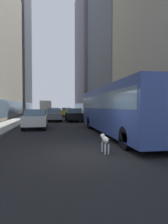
# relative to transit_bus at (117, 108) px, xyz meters

# --- Properties ---
(ground_plane) EXTENTS (120.00, 120.00, 0.00)m
(ground_plane) POSITION_rel_transit_bus_xyz_m (-2.80, 30.63, -1.78)
(ground_plane) COLOR black
(sidewalk_left) EXTENTS (2.40, 110.00, 0.15)m
(sidewalk_left) POSITION_rel_transit_bus_xyz_m (-8.50, 30.63, -1.70)
(sidewalk_left) COLOR gray
(sidewalk_left) RESTS_ON ground
(sidewalk_right) EXTENTS (2.40, 110.00, 0.15)m
(sidewalk_right) POSITION_rel_transit_bus_xyz_m (2.90, 30.63, -1.70)
(sidewalk_right) COLOR #ADA89E
(sidewalk_right) RESTS_ON ground
(building_left_far) EXTENTS (9.17, 14.69, 39.17)m
(building_left_far) POSITION_rel_transit_bus_xyz_m (-14.70, 38.13, 17.80)
(building_left_far) COLOR #4C515B
(building_left_far) RESTS_ON ground
(building_right_mid) EXTENTS (8.32, 19.83, 35.20)m
(building_right_mid) POSITION_rel_transit_bus_xyz_m (9.10, 26.27, 15.81)
(building_right_mid) COLOR slate
(building_right_mid) RESTS_ON ground
(building_right_far) EXTENTS (10.00, 20.66, 39.96)m
(building_right_far) POSITION_rel_transit_bus_xyz_m (9.10, 47.12, 18.19)
(building_right_far) COLOR slate
(building_right_far) RESTS_ON ground
(transit_bus) EXTENTS (2.78, 11.53, 3.05)m
(transit_bus) POSITION_rel_transit_bus_xyz_m (0.00, 0.00, 0.00)
(transit_bus) COLOR #33478C
(transit_bus) RESTS_ON ground
(car_black_suv) EXTENTS (1.80, 4.65, 1.62)m
(car_black_suv) POSITION_rel_transit_bus_xyz_m (-1.60, 11.45, -0.95)
(car_black_suv) COLOR black
(car_black_suv) RESTS_ON ground
(car_grey_wagon) EXTENTS (1.73, 4.34, 1.62)m
(car_grey_wagon) POSITION_rel_transit_bus_xyz_m (-4.00, 12.07, -0.96)
(car_grey_wagon) COLOR slate
(car_grey_wagon) RESTS_ON ground
(car_white_van) EXTENTS (1.82, 4.51, 1.62)m
(car_white_van) POSITION_rel_transit_bus_xyz_m (-5.60, 4.58, -0.95)
(car_white_van) COLOR silver
(car_white_van) RESTS_ON ground
(car_silver_sedan) EXTENTS (1.82, 4.69, 1.62)m
(car_silver_sedan) POSITION_rel_transit_bus_xyz_m (-5.60, 42.63, -0.95)
(car_silver_sedan) COLOR #B7BABF
(car_silver_sedan) RESTS_ON ground
(car_blue_hatchback) EXTENTS (1.86, 4.78, 1.62)m
(car_blue_hatchback) POSITION_rel_transit_bus_xyz_m (-4.00, 21.79, -0.95)
(car_blue_hatchback) COLOR #4C6BB7
(car_blue_hatchback) RESTS_ON ground
(car_yellow_taxi) EXTENTS (1.85, 4.15, 1.62)m
(car_yellow_taxi) POSITION_rel_transit_bus_xyz_m (-1.60, 23.92, -0.96)
(car_yellow_taxi) COLOR yellow
(car_yellow_taxi) RESTS_ON ground
(box_truck) EXTENTS (2.30, 7.50, 3.05)m
(box_truck) POSITION_rel_transit_bus_xyz_m (-5.60, 30.54, -0.11)
(box_truck) COLOR #19519E
(box_truck) RESTS_ON ground
(dalmatian_dog) EXTENTS (0.22, 0.96, 0.72)m
(dalmatian_dog) POSITION_rel_transit_bus_xyz_m (-2.15, -4.49, -1.26)
(dalmatian_dog) COLOR white
(dalmatian_dog) RESTS_ON ground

